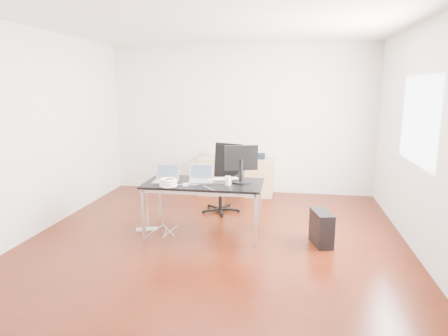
% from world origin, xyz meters
% --- Properties ---
extents(room_shell, '(5.00, 5.00, 5.00)m').
position_xyz_m(room_shell, '(0.04, 0.00, 1.40)').
color(room_shell, '#3C1106').
rests_on(room_shell, ground).
extents(desk, '(1.60, 0.80, 0.73)m').
position_xyz_m(desk, '(-0.21, 0.11, 0.68)').
color(desk, black).
rests_on(desk, ground).
extents(office_chair, '(0.61, 0.63, 1.08)m').
position_xyz_m(office_chair, '(-0.12, 1.20, 0.61)').
color(office_chair, black).
rests_on(office_chair, ground).
extents(filing_cabinet_left, '(0.50, 0.50, 0.70)m').
position_xyz_m(filing_cabinet_left, '(-0.49, 2.23, 0.35)').
color(filing_cabinet_left, tan).
rests_on(filing_cabinet_left, ground).
extents(filing_cabinet_right, '(0.50, 0.50, 0.70)m').
position_xyz_m(filing_cabinet_right, '(0.39, 2.23, 0.35)').
color(filing_cabinet_right, tan).
rests_on(filing_cabinet_right, ground).
extents(pc_tower, '(0.30, 0.49, 0.44)m').
position_xyz_m(pc_tower, '(1.38, -0.03, 0.22)').
color(pc_tower, black).
rests_on(pc_tower, ground).
extents(wastebasket, '(0.32, 0.32, 0.28)m').
position_xyz_m(wastebasket, '(-0.21, 2.13, 0.14)').
color(wastebasket, black).
rests_on(wastebasket, ground).
extents(power_strip, '(0.30, 0.16, 0.04)m').
position_xyz_m(power_strip, '(-1.04, 0.08, 0.02)').
color(power_strip, white).
rests_on(power_strip, ground).
extents(laptop_left, '(0.34, 0.26, 0.23)m').
position_xyz_m(laptop_left, '(-0.73, 0.08, 0.79)').
color(laptop_left, silver).
rests_on(laptop_left, desk).
extents(laptop_right, '(0.37, 0.31, 0.23)m').
position_xyz_m(laptop_right, '(-0.26, 0.16, 0.79)').
color(laptop_right, silver).
rests_on(laptop_right, desk).
extents(monitor, '(0.44, 0.26, 0.51)m').
position_xyz_m(monitor, '(0.30, 0.20, 1.01)').
color(monitor, black).
rests_on(monitor, desk).
extents(keyboard, '(0.46, 0.26, 0.02)m').
position_xyz_m(keyboard, '(0.02, 0.30, 0.74)').
color(keyboard, white).
rests_on(keyboard, desk).
extents(cup_white, '(0.10, 0.10, 0.12)m').
position_xyz_m(cup_white, '(0.14, 0.02, 0.79)').
color(cup_white, white).
rests_on(cup_white, desk).
extents(cup_brown, '(0.10, 0.10, 0.10)m').
position_xyz_m(cup_brown, '(0.15, 0.08, 0.78)').
color(cup_brown, '#57341D').
rests_on(cup_brown, desk).
extents(cable_coil, '(0.24, 0.24, 0.11)m').
position_xyz_m(cable_coil, '(-0.61, -0.19, 0.78)').
color(cable_coil, white).
rests_on(cable_coil, desk).
extents(power_adapter, '(0.09, 0.09, 0.03)m').
position_xyz_m(power_adapter, '(-0.41, -0.11, 0.74)').
color(power_adapter, white).
rests_on(power_adapter, desk).
extents(speaker, '(0.10, 0.09, 0.18)m').
position_xyz_m(speaker, '(-0.43, 2.28, 0.79)').
color(speaker, '#9E9E9E').
rests_on(speaker, filing_cabinet_left).
extents(navy_garment, '(0.31, 0.25, 0.09)m').
position_xyz_m(navy_garment, '(0.33, 2.25, 0.74)').
color(navy_garment, black).
rests_on(navy_garment, filing_cabinet_right).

